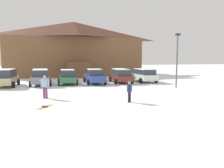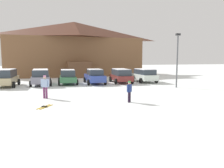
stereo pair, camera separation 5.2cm
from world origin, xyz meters
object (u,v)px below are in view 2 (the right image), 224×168
parked_grey_wagon (41,77)px  pair_of_skis (45,107)px  ski_lodge (74,48)px  lamp_post (177,57)px  parked_beige_suv (6,77)px  parked_green_coupe (68,77)px  parked_blue_hatchback (95,76)px  parked_white_suv (144,75)px  parked_maroon_van (121,75)px  skier_teen_in_navy_coat (129,90)px  skier_adult_in_blue_parka (45,85)px

parked_grey_wagon → pair_of_skis: 11.56m
ski_lodge → lamp_post: ski_lodge is taller
lamp_post → parked_beige_suv: bearing=162.1°
parked_green_coupe → parked_blue_hatchback: parked_blue_hatchback is taller
parked_grey_wagon → parked_green_coupe: parked_grey_wagon is taller
parked_green_coupe → parked_white_suv: size_ratio=0.97×
parked_grey_wagon → pair_of_skis: (0.71, -11.50, -0.91)m
ski_lodge → pair_of_skis: 25.78m
parked_grey_wagon → lamp_post: bearing=-23.6°
parked_blue_hatchback → parked_white_suv: parked_blue_hatchback is taller
parked_maroon_van → parked_white_suv: bearing=0.5°
skier_teen_in_navy_coat → lamp_post: 9.37m
parked_grey_wagon → parked_blue_hatchback: (5.91, -0.25, -0.07)m
parked_blue_hatchback → ski_lodge: bearing=93.5°
parked_green_coupe → skier_teen_in_navy_coat: 12.01m
parked_maroon_van → lamp_post: (4.05, -5.51, 2.10)m
parked_green_coupe → parked_blue_hatchback: bearing=-6.8°
ski_lodge → skier_adult_in_blue_parka: size_ratio=13.33×
skier_teen_in_navy_coat → parked_blue_hatchback: bearing=90.8°
parked_maroon_van → parked_grey_wagon: bearing=178.5°
lamp_post → parked_maroon_van: bearing=126.3°
parked_green_coupe → skier_adult_in_blue_parka: size_ratio=2.54×
parked_white_suv → parked_grey_wagon: bearing=179.0°
parked_beige_suv → parked_blue_hatchback: size_ratio=0.95×
parked_maroon_van → pair_of_skis: size_ratio=3.33×
parked_white_suv → ski_lodge: bearing=117.3°
parked_maroon_van → skier_teen_in_navy_coat: (-3.03, -11.24, -0.10)m
parked_beige_suv → parked_blue_hatchback: parked_beige_suv is taller
parked_grey_wagon → skier_teen_in_navy_coat: size_ratio=3.22×
parked_blue_hatchback → pair_of_skis: bearing=-114.8°
parked_white_suv → pair_of_skis: parked_white_suv is taller
parked_maroon_van → skier_teen_in_navy_coat: parked_maroon_van is taller
pair_of_skis → lamp_post: 14.02m
parked_beige_suv → parked_maroon_van: parked_beige_suv is taller
skier_adult_in_blue_parka → parked_white_suv: bearing=35.8°
lamp_post → parked_white_suv: bearing=100.5°
parked_blue_hatchback → lamp_post: lamp_post is taller
parked_white_suv → pair_of_skis: (-11.41, -11.29, -0.86)m
parked_grey_wagon → lamp_post: lamp_post is taller
ski_lodge → parked_beige_suv: size_ratio=5.01×
parked_white_suv → pair_of_skis: size_ratio=3.32×
parked_white_suv → skier_adult_in_blue_parka: bearing=-144.2°
parked_blue_hatchback → lamp_post: 9.34m
parked_maroon_van → skier_teen_in_navy_coat: 11.64m
parked_beige_suv → parked_white_suv: (15.52, 0.20, -0.08)m
skier_teen_in_navy_coat → skier_adult_in_blue_parka: bearing=150.9°
pair_of_skis → parked_white_suv: bearing=44.7°
parked_grey_wagon → parked_blue_hatchback: 5.92m
parked_blue_hatchback → parked_white_suv: 6.21m
ski_lodge → skier_adult_in_blue_parka: ski_lodge is taller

